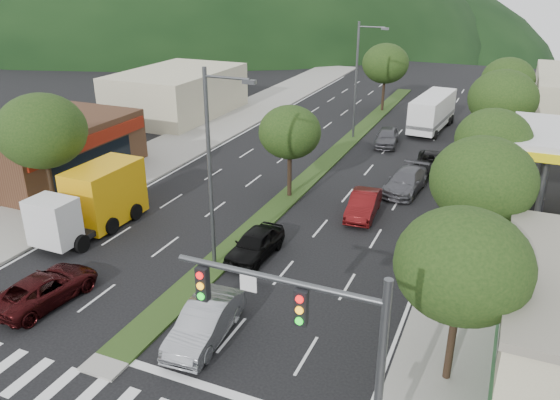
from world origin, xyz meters
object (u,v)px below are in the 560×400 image
at_px(tree_r_e, 508,80).
at_px(traffic_signal, 324,344).
at_px(tree_r_b, 483,181).
at_px(streetlight_mid, 359,75).
at_px(tree_med_near, 290,132).
at_px(tree_r_a, 463,265).
at_px(tree_l_a, 42,131).
at_px(streetlight_near, 213,163).
at_px(car_queue_c, 364,204).
at_px(car_queue_a, 255,244).
at_px(sedan_silver, 205,322).
at_px(suv_maroon, 45,288).
at_px(car_queue_d, 431,162).
at_px(motorhome, 432,112).
at_px(tree_r_d, 503,99).
at_px(box_truck, 95,201).
at_px(tree_med_far, 385,64).
at_px(tree_r_c, 493,141).
at_px(car_queue_b, 406,181).
at_px(car_queue_e, 387,137).

bearing_deg(tree_r_e, traffic_signal, -94.09).
distance_m(tree_r_b, streetlight_mid, 24.09).
bearing_deg(tree_med_near, tree_r_a, -49.40).
height_order(tree_l_a, streetlight_near, streetlight_near).
bearing_deg(car_queue_c, car_queue_a, -121.81).
height_order(sedan_silver, suv_maroon, sedan_silver).
distance_m(car_queue_d, motorhome, 11.77).
height_order(tree_r_e, suv_maroon, tree_r_e).
xyz_separation_m(tree_r_b, sedan_silver, (-9.36, -9.36, -4.26)).
bearing_deg(streetlight_mid, tree_med_near, -90.78).
relative_size(tree_med_near, motorhome, 0.69).
distance_m(tree_r_d, car_queue_a, 23.31).
distance_m(tree_med_near, tree_l_a, 14.86).
distance_m(tree_r_d, motorhome, 11.04).
relative_size(tree_r_d, tree_med_near, 1.19).
bearing_deg(box_truck, tree_r_d, -133.83).
bearing_deg(tree_med_far, tree_r_b, -69.44).
xyz_separation_m(tree_r_c, car_queue_b, (-5.11, 1.99, -4.00)).
bearing_deg(sedan_silver, motorhome, 80.46).
bearing_deg(car_queue_b, tree_med_far, 113.04).
bearing_deg(tree_med_far, streetlight_near, -89.67).
bearing_deg(traffic_signal, streetlight_near, 132.77).
distance_m(tree_r_d, tree_l_a, 31.63).
distance_m(tree_med_far, car_queue_c, 27.85).
height_order(streetlight_mid, car_queue_d, streetlight_mid).
distance_m(tree_r_b, car_queue_d, 16.19).
bearing_deg(tree_r_d, tree_r_a, -90.00).
distance_m(tree_r_e, box_truck, 37.10).
bearing_deg(tree_r_a, streetlight_near, 161.27).
relative_size(box_truck, motorhome, 0.83).
xyz_separation_m(tree_r_e, car_queue_e, (-8.72, -8.01, -4.14)).
bearing_deg(car_queue_d, streetlight_mid, 138.45).
distance_m(tree_r_c, tree_r_d, 10.01).
height_order(car_queue_c, motorhome, motorhome).
xyz_separation_m(tree_r_c, tree_med_far, (-12.00, 24.00, 0.26)).
bearing_deg(tree_med_far, streetlight_mid, -88.93).
distance_m(tree_r_e, sedan_silver, 38.74).
height_order(streetlight_near, motorhome, streetlight_near).
xyz_separation_m(sedan_silver, suv_maroon, (-8.03, -0.48, -0.09)).
relative_size(tree_med_far, car_queue_d, 1.49).
relative_size(car_queue_a, car_queue_d, 0.94).
relative_size(tree_r_b, streetlight_mid, 0.69).
bearing_deg(tree_r_e, sedan_silver, -104.07).
xyz_separation_m(tree_r_e, streetlight_mid, (-11.79, -7.00, 0.69)).
bearing_deg(streetlight_mid, tree_r_a, -67.87).
relative_size(tree_r_a, car_queue_c, 1.47).
bearing_deg(tree_med_far, traffic_signal, -78.78).
distance_m(sedan_silver, car_queue_a, 7.12).
bearing_deg(car_queue_e, tree_l_a, -132.34).
height_order(traffic_signal, car_queue_b, traffic_signal).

